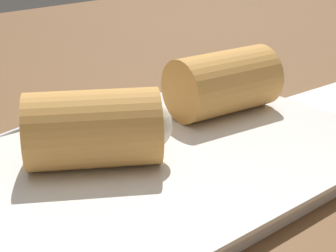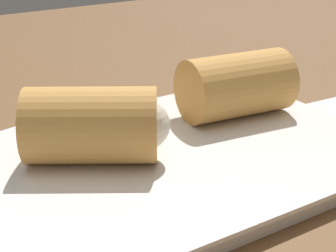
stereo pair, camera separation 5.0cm
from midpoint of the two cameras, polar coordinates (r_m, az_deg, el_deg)
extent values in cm
cube|color=brown|center=(42.94, 1.86, -6.13)|extent=(180.00, 140.00, 2.00)
cube|color=white|center=(42.63, -3.37, -3.97)|extent=(32.19, 21.50, 1.20)
cube|color=white|center=(42.30, -3.39, -3.05)|extent=(33.48, 22.36, 0.30)
cylinder|color=#D19347|center=(40.06, -11.20, -0.39)|extent=(10.89, 9.73, 5.55)
sphere|color=beige|center=(40.01, -5.69, -0.08)|extent=(3.61, 3.61, 3.61)
cylinder|color=#D19347|center=(49.28, 2.72, 4.35)|extent=(9.99, 6.64, 5.55)
sphere|color=beige|center=(51.59, 6.18, 5.07)|extent=(3.61, 3.61, 3.61)
ellipsoid|color=#B2B2B7|center=(55.48, -12.28, 2.01)|extent=(4.50, 3.79, 1.37)
camera|label=1|loc=(0.03, -93.47, -1.42)|focal=60.00mm
camera|label=2|loc=(0.03, 86.53, 1.42)|focal=60.00mm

